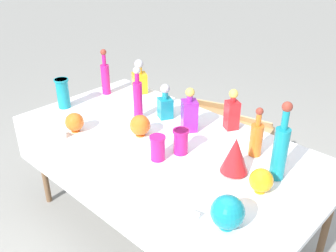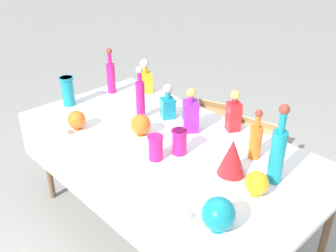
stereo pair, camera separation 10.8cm
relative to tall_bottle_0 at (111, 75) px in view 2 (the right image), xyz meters
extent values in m
plane|color=gray|center=(0.88, -0.20, -0.91)|extent=(40.00, 40.00, 0.00)
cube|color=white|center=(0.88, -0.20, -0.16)|extent=(2.05, 1.04, 0.03)
cube|color=white|center=(0.88, -0.73, -0.32)|extent=(2.05, 0.01, 0.33)
cylinder|color=brown|center=(-0.05, -0.62, -0.54)|extent=(0.04, 0.04, 0.73)
cylinder|color=brown|center=(-0.05, 0.21, -0.54)|extent=(0.04, 0.04, 0.73)
cylinder|color=brown|center=(1.80, 0.21, -0.54)|extent=(0.04, 0.04, 0.73)
cylinder|color=#C61972|center=(0.00, 0.00, -0.03)|extent=(0.07, 0.07, 0.24)
cylinder|color=#C61972|center=(0.00, 0.00, 0.14)|extent=(0.03, 0.03, 0.09)
sphere|color=maroon|center=(0.00, 0.00, 0.19)|extent=(0.05, 0.05, 0.05)
cylinder|color=#C61972|center=(0.52, -0.13, -0.02)|extent=(0.06, 0.06, 0.27)
cylinder|color=#C61972|center=(0.52, -0.13, 0.15)|extent=(0.03, 0.03, 0.07)
sphere|color=#B2B2B7|center=(0.52, -0.13, 0.21)|extent=(0.05, 0.05, 0.05)
cylinder|color=teal|center=(1.58, -0.09, 0.00)|extent=(0.08, 0.08, 0.30)
cylinder|color=teal|center=(1.58, -0.09, 0.20)|extent=(0.04, 0.04, 0.11)
sphere|color=maroon|center=(1.58, -0.09, 0.27)|extent=(0.05, 0.05, 0.05)
cylinder|color=orange|center=(1.37, 0.03, -0.05)|extent=(0.07, 0.07, 0.20)
cylinder|color=orange|center=(1.37, 0.03, 0.08)|extent=(0.03, 0.03, 0.08)
sphere|color=maroon|center=(1.37, 0.03, 0.13)|extent=(0.04, 0.04, 0.04)
cube|color=purple|center=(0.89, -0.01, -0.04)|extent=(0.14, 0.14, 0.21)
cylinder|color=purple|center=(0.89, -0.01, 0.08)|extent=(0.04, 0.04, 0.04)
sphere|color=gold|center=(0.89, -0.01, 0.12)|extent=(0.06, 0.06, 0.06)
cube|color=red|center=(1.08, 0.20, -0.05)|extent=(0.11, 0.11, 0.19)
cylinder|color=red|center=(1.08, 0.20, 0.06)|extent=(0.03, 0.03, 0.04)
sphere|color=gold|center=(1.08, 0.20, 0.10)|extent=(0.06, 0.06, 0.06)
cube|color=teal|center=(0.64, 0.02, -0.08)|extent=(0.12, 0.12, 0.14)
cylinder|color=teal|center=(0.64, 0.02, 0.02)|extent=(0.04, 0.04, 0.06)
sphere|color=#B2B2B7|center=(0.64, 0.02, 0.07)|extent=(0.07, 0.07, 0.07)
cube|color=orange|center=(0.18, 0.20, -0.07)|extent=(0.15, 0.15, 0.16)
cylinder|color=orange|center=(0.18, 0.20, 0.04)|extent=(0.05, 0.05, 0.06)
sphere|color=#B2B2B7|center=(0.18, 0.20, 0.09)|extent=(0.07, 0.07, 0.07)
cylinder|color=teal|center=(-0.02, -0.38, -0.04)|extent=(0.09, 0.09, 0.22)
cylinder|color=teal|center=(-0.02, -0.38, 0.07)|extent=(0.11, 0.11, 0.01)
cylinder|color=#C61972|center=(0.99, -0.40, -0.07)|extent=(0.08, 0.08, 0.15)
cylinder|color=#C61972|center=(0.99, -0.40, -0.01)|extent=(0.09, 0.09, 0.01)
cylinder|color=#C61972|center=(1.04, -0.26, -0.07)|extent=(0.09, 0.09, 0.15)
cylinder|color=#C61972|center=(1.04, -0.26, 0.00)|extent=(0.10, 0.10, 0.01)
cylinder|color=red|center=(1.39, -0.21, -0.14)|extent=(0.08, 0.08, 0.01)
cone|color=red|center=(1.39, -0.21, -0.04)|extent=(0.15, 0.15, 0.20)
cylinder|color=orange|center=(0.71, -0.28, -0.15)|extent=(0.06, 0.06, 0.01)
sphere|color=orange|center=(0.71, -0.28, -0.07)|extent=(0.13, 0.13, 0.13)
cylinder|color=orange|center=(0.36, -0.54, -0.15)|extent=(0.06, 0.06, 0.01)
sphere|color=orange|center=(0.36, -0.54, -0.08)|extent=(0.12, 0.12, 0.12)
cylinder|color=orange|center=(1.58, -0.26, -0.15)|extent=(0.06, 0.06, 0.01)
sphere|color=orange|center=(1.58, -0.26, -0.08)|extent=(0.12, 0.12, 0.12)
cylinder|color=teal|center=(1.61, -0.59, -0.15)|extent=(0.07, 0.07, 0.01)
sphere|color=teal|center=(1.61, -0.59, -0.06)|extent=(0.15, 0.15, 0.15)
cube|color=white|center=(0.37, -0.64, -0.13)|extent=(0.06, 0.03, 0.04)
cube|color=white|center=(1.46, -0.64, -0.13)|extent=(0.06, 0.03, 0.04)
cube|color=tan|center=(0.30, 0.95, -0.73)|extent=(0.58, 0.49, 0.36)
cube|color=tan|center=(0.30, 1.05, -0.51)|extent=(0.44, 0.21, 0.09)
cube|color=tan|center=(0.64, 1.11, -0.78)|extent=(0.57, 0.41, 0.26)
cube|color=tan|center=(0.64, 1.20, -0.61)|extent=(0.47, 0.16, 0.09)
camera|label=1|loc=(2.29, -1.69, 1.04)|focal=40.00mm
camera|label=2|loc=(2.37, -1.61, 1.04)|focal=40.00mm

